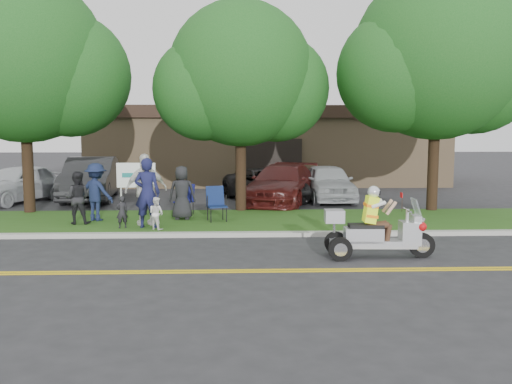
{
  "coord_description": "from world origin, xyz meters",
  "views": [
    {
      "loc": [
        0.34,
        -11.03,
        2.78
      ],
      "look_at": [
        0.82,
        2.0,
        1.3
      ],
      "focal_mm": 38.0,
      "sensor_mm": 36.0,
      "label": 1
    }
  ],
  "objects_px": {
    "parked_car_left": "(91,179)",
    "parked_car_right": "(282,184)",
    "spectator_adult_mid": "(77,198)",
    "spectator_adult_right": "(146,190)",
    "parked_car_mid": "(266,185)",
    "parked_car_far_left": "(17,184)",
    "trike_scooter": "(374,233)",
    "lawn_chair_b": "(216,201)",
    "lawn_chair_a": "(185,197)",
    "parked_car_far_right": "(328,183)",
    "spectator_adult_left": "(147,193)"
  },
  "relations": [
    {
      "from": "spectator_adult_mid",
      "to": "parked_car_right",
      "type": "bearing_deg",
      "value": -142.25
    },
    {
      "from": "parked_car_left",
      "to": "parked_car_right",
      "type": "distance_m",
      "value": 7.73
    },
    {
      "from": "lawn_chair_a",
      "to": "parked_car_left",
      "type": "distance_m",
      "value": 6.25
    },
    {
      "from": "parked_car_right",
      "to": "lawn_chair_b",
      "type": "bearing_deg",
      "value": -98.86
    },
    {
      "from": "trike_scooter",
      "to": "parked_car_mid",
      "type": "distance_m",
      "value": 9.66
    },
    {
      "from": "trike_scooter",
      "to": "parked_car_left",
      "type": "height_order",
      "value": "parked_car_left"
    },
    {
      "from": "spectator_adult_left",
      "to": "parked_car_far_right",
      "type": "xyz_separation_m",
      "value": [
        6.12,
        6.34,
        -0.34
      ]
    },
    {
      "from": "spectator_adult_right",
      "to": "parked_car_right",
      "type": "distance_m",
      "value": 6.73
    },
    {
      "from": "spectator_adult_left",
      "to": "parked_car_far_right",
      "type": "distance_m",
      "value": 8.82
    },
    {
      "from": "parked_car_far_left",
      "to": "parked_car_mid",
      "type": "bearing_deg",
      "value": 19.86
    },
    {
      "from": "lawn_chair_b",
      "to": "parked_car_far_right",
      "type": "xyz_separation_m",
      "value": [
        4.26,
        5.23,
        0.05
      ]
    },
    {
      "from": "trike_scooter",
      "to": "lawn_chair_a",
      "type": "relative_size",
      "value": 2.48
    },
    {
      "from": "lawn_chair_b",
      "to": "parked_car_far_left",
      "type": "relative_size",
      "value": 0.24
    },
    {
      "from": "parked_car_left",
      "to": "parked_car_right",
      "type": "height_order",
      "value": "parked_car_left"
    },
    {
      "from": "spectator_adult_mid",
      "to": "spectator_adult_left",
      "type": "bearing_deg",
      "value": 162.45
    },
    {
      "from": "spectator_adult_right",
      "to": "parked_car_right",
      "type": "height_order",
      "value": "spectator_adult_right"
    },
    {
      "from": "lawn_chair_b",
      "to": "spectator_adult_left",
      "type": "relative_size",
      "value": 0.53
    },
    {
      "from": "spectator_adult_left",
      "to": "trike_scooter",
      "type": "bearing_deg",
      "value": 153.58
    },
    {
      "from": "parked_car_far_right",
      "to": "lawn_chair_a",
      "type": "bearing_deg",
      "value": -144.18
    },
    {
      "from": "lawn_chair_a",
      "to": "parked_car_far_left",
      "type": "distance_m",
      "value": 7.92
    },
    {
      "from": "trike_scooter",
      "to": "parked_car_right",
      "type": "height_order",
      "value": "trike_scooter"
    },
    {
      "from": "trike_scooter",
      "to": "parked_car_left",
      "type": "relative_size",
      "value": 0.47
    },
    {
      "from": "parked_car_far_right",
      "to": "trike_scooter",
      "type": "bearing_deg",
      "value": -94.84
    },
    {
      "from": "spectator_adult_mid",
      "to": "parked_car_left",
      "type": "height_order",
      "value": "parked_car_left"
    },
    {
      "from": "trike_scooter",
      "to": "parked_car_right",
      "type": "xyz_separation_m",
      "value": [
        -1.27,
        8.88,
        0.19
      ]
    },
    {
      "from": "spectator_adult_mid",
      "to": "spectator_adult_right",
      "type": "bearing_deg",
      "value": 171.69
    },
    {
      "from": "spectator_adult_right",
      "to": "parked_car_left",
      "type": "bearing_deg",
      "value": -85.07
    },
    {
      "from": "parked_car_right",
      "to": "parked_car_far_right",
      "type": "relative_size",
      "value": 1.2
    },
    {
      "from": "lawn_chair_a",
      "to": "spectator_adult_mid",
      "type": "bearing_deg",
      "value": -125.94
    },
    {
      "from": "spectator_adult_right",
      "to": "parked_car_right",
      "type": "relative_size",
      "value": 0.39
    },
    {
      "from": "spectator_adult_left",
      "to": "parked_car_left",
      "type": "height_order",
      "value": "spectator_adult_left"
    },
    {
      "from": "parked_car_right",
      "to": "spectator_adult_mid",
      "type": "bearing_deg",
      "value": -123.3
    },
    {
      "from": "spectator_adult_mid",
      "to": "parked_car_right",
      "type": "relative_size",
      "value": 0.29
    },
    {
      "from": "parked_car_left",
      "to": "parked_car_right",
      "type": "xyz_separation_m",
      "value": [
        7.6,
        -1.45,
        -0.11
      ]
    },
    {
      "from": "spectator_adult_right",
      "to": "parked_car_mid",
      "type": "relative_size",
      "value": 0.43
    },
    {
      "from": "parked_car_mid",
      "to": "parked_car_right",
      "type": "relative_size",
      "value": 0.91
    },
    {
      "from": "trike_scooter",
      "to": "parked_car_left",
      "type": "distance_m",
      "value": 13.62
    },
    {
      "from": "spectator_adult_left",
      "to": "spectator_adult_mid",
      "type": "xyz_separation_m",
      "value": [
        -2.12,
        0.68,
        -0.21
      ]
    },
    {
      "from": "trike_scooter",
      "to": "parked_car_far_left",
      "type": "xyz_separation_m",
      "value": [
        -11.53,
        9.65,
        0.18
      ]
    },
    {
      "from": "spectator_adult_right",
      "to": "parked_car_mid",
      "type": "xyz_separation_m",
      "value": [
        3.71,
        5.75,
        -0.47
      ]
    },
    {
      "from": "spectator_adult_left",
      "to": "spectator_adult_right",
      "type": "relative_size",
      "value": 0.96
    },
    {
      "from": "spectator_adult_right",
      "to": "spectator_adult_mid",
      "type": "bearing_deg",
      "value": -30.15
    },
    {
      "from": "spectator_adult_mid",
      "to": "parked_car_far_left",
      "type": "height_order",
      "value": "spectator_adult_mid"
    },
    {
      "from": "parked_car_mid",
      "to": "parked_car_right",
      "type": "height_order",
      "value": "parked_car_right"
    },
    {
      "from": "parked_car_far_left",
      "to": "parked_car_far_right",
      "type": "xyz_separation_m",
      "value": [
        12.16,
        0.03,
        -0.01
      ]
    },
    {
      "from": "spectator_adult_right",
      "to": "parked_car_far_left",
      "type": "height_order",
      "value": "spectator_adult_right"
    },
    {
      "from": "lawn_chair_b",
      "to": "spectator_adult_right",
      "type": "distance_m",
      "value": 2.12
    },
    {
      "from": "trike_scooter",
      "to": "spectator_adult_mid",
      "type": "height_order",
      "value": "spectator_adult_mid"
    },
    {
      "from": "parked_car_left",
      "to": "parked_car_right",
      "type": "bearing_deg",
      "value": -16.87
    },
    {
      "from": "parked_car_right",
      "to": "parked_car_far_right",
      "type": "bearing_deg",
      "value": 42.21
    }
  ]
}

